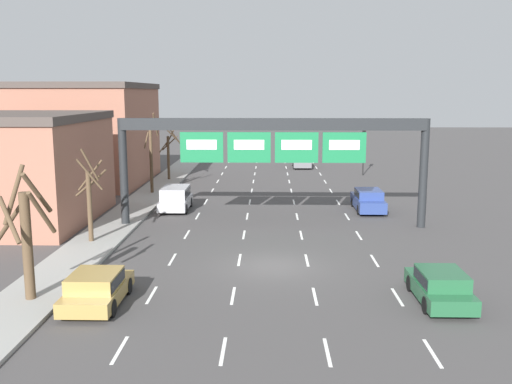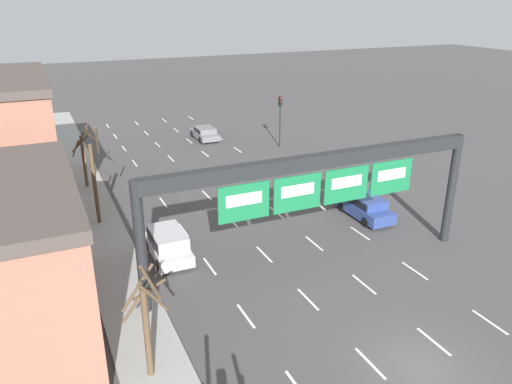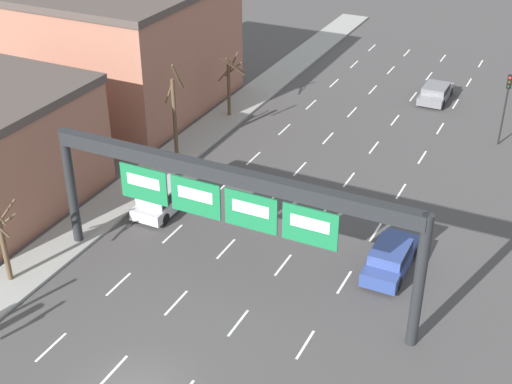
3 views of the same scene
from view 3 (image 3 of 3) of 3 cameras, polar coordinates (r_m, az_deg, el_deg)
name	(u,v)px [view 3 (image 3 of 3)]	position (r m, az deg, el deg)	size (l,w,h in m)	color
lane_dashes	(274,233)	(38.91, 1.47, -3.30)	(10.02, 67.00, 0.01)	white
sign_gantry	(226,193)	(32.04, -2.44, -0.11)	(18.60, 0.70, 6.58)	#232628
building_far	(127,46)	(54.48, -10.29, 11.43)	(12.38, 14.06, 8.93)	#9E6651
suv_silver	(163,196)	(40.81, -7.47, -0.36)	(1.92, 4.06, 1.64)	#B7B7BC
car_grey	(436,92)	(57.02, 14.19, 7.78)	(1.93, 4.44, 1.28)	slate
car_blue	(391,257)	(36.24, 10.72, -5.14)	(1.84, 4.58, 1.53)	navy
traffic_light_near_gantry	(507,96)	(49.88, 19.44, 7.26)	(0.30, 0.35, 4.94)	black
tree_bare_second	(175,111)	(45.85, -6.52, 6.42)	(1.09, 1.08, 6.37)	brown
tree_bare_third	(230,82)	(51.72, -2.10, 8.79)	(2.11, 2.10, 4.80)	brown
tree_bare_furthest	(3,237)	(35.95, -19.57, -3.40)	(1.80, 1.83, 5.08)	brown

